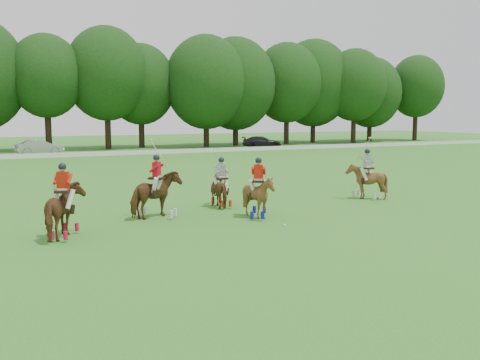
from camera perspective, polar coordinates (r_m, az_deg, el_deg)
name	(u,v)px	position (r m, az deg, el deg)	size (l,w,h in m)	color
ground	(241,241)	(17.22, 0.16, -6.53)	(180.00, 180.00, 0.00)	#367120
tree_line	(49,76)	(63.63, -19.72, 10.38)	(117.98, 14.32, 14.75)	black
boundary_rail	(63,155)	(53.63, -18.36, 2.57)	(120.00, 0.10, 0.44)	white
car_mid	(39,147)	(57.86, -20.60, 3.30)	(1.60, 4.57, 1.51)	#A5A5AA
car_right	(262,142)	(65.66, 2.34, 4.07)	(1.94, 4.76, 1.38)	black
polo_red_a	(64,210)	(18.41, -18.26, -3.10)	(1.76, 2.32, 2.47)	#543416
polo_red_b	(157,195)	(21.08, -8.84, -1.57)	(2.33, 2.36, 3.03)	#543416
polo_red_c	(258,196)	(20.87, 1.97, -1.73)	(1.96, 2.01, 2.38)	#543416
polo_stripe_a	(221,189)	(23.37, -2.00, -1.00)	(1.07, 1.74, 2.19)	#543416
polo_stripe_b	(367,181)	(26.27, 13.35, -0.08)	(1.71, 1.83, 2.95)	#543416
polo_ball	(285,225)	(19.52, 4.77, -4.80)	(0.09, 0.09, 0.09)	white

